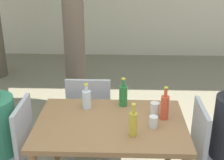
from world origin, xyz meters
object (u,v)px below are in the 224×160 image
at_px(dining_table_front, 111,133).
at_px(soda_bottle_1, 165,107).
at_px(drinking_glass_0, 153,122).
at_px(oil_cruet_0, 133,123).
at_px(water_bottle_3, 87,99).
at_px(drinking_glass_1, 155,109).
at_px(patio_chair_0, 12,145).
at_px(patio_chair_2, 90,111).
at_px(patio_chair_1, 211,150).
at_px(green_bottle_2, 123,95).

height_order(dining_table_front, soda_bottle_1, soda_bottle_1).
bearing_deg(dining_table_front, drinking_glass_0, -10.56).
bearing_deg(drinking_glass_0, oil_cruet_0, -141.64).
bearing_deg(water_bottle_3, drinking_glass_1, -12.15).
xyz_separation_m(dining_table_front, water_bottle_3, (-0.22, 0.25, 0.19)).
height_order(patio_chair_0, water_bottle_3, water_bottle_3).
distance_m(dining_table_front, patio_chair_0, 0.86).
bearing_deg(water_bottle_3, oil_cruet_0, -47.86).
bearing_deg(drinking_glass_0, drinking_glass_1, 81.96).
bearing_deg(water_bottle_3, patio_chair_0, -158.50).
height_order(dining_table_front, patio_chair_0, patio_chair_0).
xyz_separation_m(patio_chair_0, soda_bottle_1, (1.29, 0.08, 0.36)).
xyz_separation_m(patio_chair_2, drinking_glass_1, (0.61, -0.54, 0.31)).
height_order(dining_table_front, patio_chair_1, patio_chair_1).
relative_size(dining_table_front, water_bottle_3, 5.31).
distance_m(patio_chair_0, drinking_glass_1, 1.26).
bearing_deg(patio_chair_2, water_bottle_3, 93.19).
distance_m(soda_bottle_1, green_bottle_2, 0.41).
xyz_separation_m(patio_chair_1, drinking_glass_0, (-0.51, -0.06, 0.29)).
xyz_separation_m(patio_chair_2, soda_bottle_1, (0.69, -0.58, 0.36)).
bearing_deg(patio_chair_2, green_bottle_2, 134.67).
distance_m(dining_table_front, drinking_glass_1, 0.42).
xyz_separation_m(patio_chair_2, drinking_glass_0, (0.59, -0.72, 0.29)).
distance_m(drinking_glass_0, drinking_glass_1, 0.18).
xyz_separation_m(dining_table_front, green_bottle_2, (0.10, 0.31, 0.20)).
height_order(patio_chair_2, drinking_glass_0, patio_chair_2).
bearing_deg(dining_table_front, drinking_glass_1, 17.97).
distance_m(dining_table_front, water_bottle_3, 0.38).
height_order(patio_chair_2, green_bottle_2, green_bottle_2).
xyz_separation_m(patio_chair_0, oil_cruet_0, (1.02, -0.19, 0.35)).
relative_size(drinking_glass_0, drinking_glass_1, 0.76).
distance_m(dining_table_front, patio_chair_1, 0.86).
distance_m(patio_chair_1, drinking_glass_1, 0.58).
relative_size(dining_table_front, drinking_glass_1, 10.03).
height_order(patio_chair_1, water_bottle_3, water_bottle_3).
bearing_deg(patio_chair_1, dining_table_front, 90.00).
height_order(drinking_glass_0, drinking_glass_1, drinking_glass_1).
distance_m(water_bottle_3, drinking_glass_1, 0.60).
relative_size(green_bottle_2, drinking_glass_0, 2.87).
bearing_deg(oil_cruet_0, green_bottle_2, 98.50).
bearing_deg(patio_chair_0, soda_bottle_1, 93.40).
bearing_deg(patio_chair_0, drinking_glass_0, 86.94).
relative_size(patio_chair_1, drinking_glass_0, 10.02).
xyz_separation_m(dining_table_front, patio_chair_1, (0.85, 0.00, -0.15)).
relative_size(patio_chair_1, patio_chair_2, 1.00).
bearing_deg(patio_chair_2, drinking_glass_1, 138.71).
distance_m(patio_chair_0, oil_cruet_0, 1.10).
height_order(water_bottle_3, drinking_glass_0, water_bottle_3).
bearing_deg(green_bottle_2, patio_chair_1, -22.32).
relative_size(oil_cruet_0, drinking_glass_1, 2.18).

